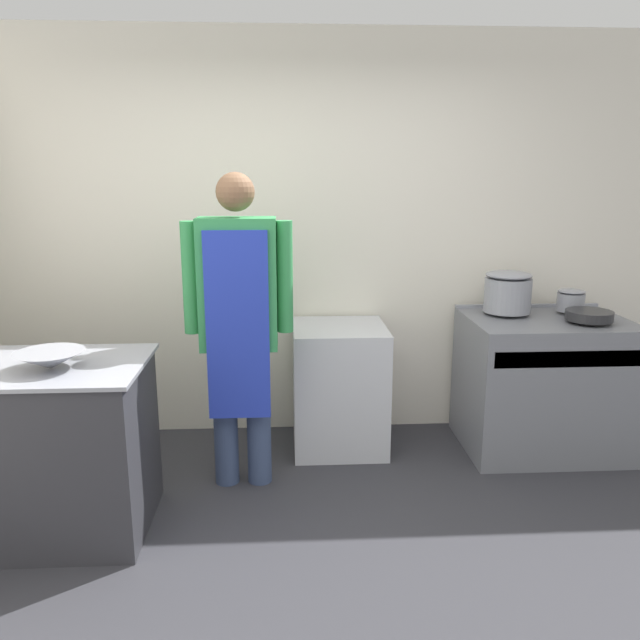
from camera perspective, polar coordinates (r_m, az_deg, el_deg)
The scene contains 10 objects.
ground_plane at distance 2.97m, azimuth 0.20°, elevation -23.72°, with size 14.00×14.00×0.00m, color #2D2D33.
wall_back at distance 4.27m, azimuth -1.31°, elevation 7.39°, with size 8.00×0.05×2.70m.
prep_counter at distance 3.50m, azimuth -25.07°, elevation -10.61°, with size 1.20×0.73×0.88m.
stove at distance 4.36m, azimuth 19.67°, elevation -5.51°, with size 1.01×0.75×0.90m.
fridge_unit at distance 4.14m, azimuth 1.77°, elevation -6.13°, with size 0.60×0.60×0.82m.
person_cook at distance 3.50m, azimuth -7.44°, elevation 0.51°, with size 0.61×0.24×1.79m.
mixing_bowl at distance 3.22m, azimuth -23.46°, elevation -3.38°, with size 0.33×0.33×0.08m.
stock_pot at distance 4.25m, azimuth 16.79°, elevation 2.53°, with size 0.30×0.30×0.27m.
saute_pan at distance 4.20m, azimuth 23.39°, elevation 0.40°, with size 0.28×0.28×0.06m.
sauce_pot at distance 4.42m, azimuth 21.96°, elevation 1.72°, with size 0.18×0.18×0.15m.
Camera 1 is at (-0.14, -2.37, 1.78)m, focal length 35.00 mm.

